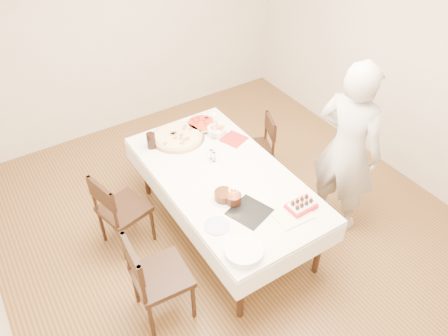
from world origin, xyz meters
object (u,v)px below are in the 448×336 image
dining_table (224,203)px  chair_left_dessert (161,276)px  chair_right_savory (254,149)px  strawberry_box (301,205)px  pizza_pepperoni (202,124)px  birthday_cake (233,195)px  cola_glass (151,141)px  person (347,150)px  pizza_white (178,137)px  layer_cake (224,196)px  taper_candle (214,125)px  pasta_bowl (217,130)px  chair_left_savory (124,209)px

dining_table → chair_left_dessert: 1.10m
chair_right_savory → strawberry_box: (-0.42, -1.26, 0.37)m
pizza_pepperoni → birthday_cake: bearing=-107.3°
pizza_pepperoni → cola_glass: cola_glass is taller
person → birthday_cake: size_ratio=12.77×
pizza_white → chair_right_savory: bearing=-16.5°
layer_cake → cola_glass: bearing=101.2°
dining_table → strawberry_box: strawberry_box is taller
taper_candle → pizza_white: bearing=149.0°
person → pizza_pepperoni: person is taller
cola_glass → layer_cake: bearing=-78.8°
pizza_white → chair_left_dessert: bearing=-123.9°
dining_table → pizza_white: (-0.09, 0.77, 0.40)m
taper_candle → strawberry_box: taper_candle is taller
taper_candle → strawberry_box: bearing=-86.0°
dining_table → strawberry_box: 0.91m
person → pasta_bowl: (-0.78, 1.12, -0.14)m
pasta_bowl → cola_glass: bearing=167.2°
pizza_white → taper_candle: size_ratio=1.81×
pizza_white → pizza_pepperoni: same height
pizza_pepperoni → taper_candle: (0.00, -0.27, 0.14)m
chair_right_savory → strawberry_box: 1.37m
taper_candle → cola_glass: size_ratio=1.88×
taper_candle → cola_glass: 0.67m
dining_table → taper_candle: taper_candle is taller
pizza_pepperoni → chair_left_savory: bearing=-159.1°
chair_left_dessert → strawberry_box: (1.29, -0.21, 0.30)m
cola_glass → strawberry_box: size_ratio=0.66×
pizza_white → birthday_cake: size_ratio=3.94×
strawberry_box → dining_table: bearing=114.4°
pizza_white → cola_glass: (-0.30, 0.01, 0.06)m
dining_table → pasta_bowl: (0.30, 0.62, 0.42)m
pizza_white → cola_glass: bearing=178.4°
pasta_bowl → layer_cake: bearing=-118.5°
pizza_white → chair_left_savory: bearing=-155.6°
cola_glass → layer_cake: 1.07m
pasta_bowl → strawberry_box: 1.36m
pasta_bowl → layer_cake: 1.02m
chair_left_savory → person: size_ratio=0.48×
chair_left_dessert → person: (2.04, 0.02, 0.46)m
taper_candle → layer_cake: size_ratio=1.49×
layer_cake → birthday_cake: bearing=-56.9°
dining_table → birthday_cake: birthday_cake is taller
chair_right_savory → person: person is taller
person → strawberry_box: size_ratio=7.27×
pizza_white → cola_glass: 0.31m
dining_table → cola_glass: size_ratio=12.62×
person → birthday_cake: bearing=67.5°
person → pizza_white: (-1.17, 1.27, -0.16)m
chair_left_savory → layer_cake: 1.05m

